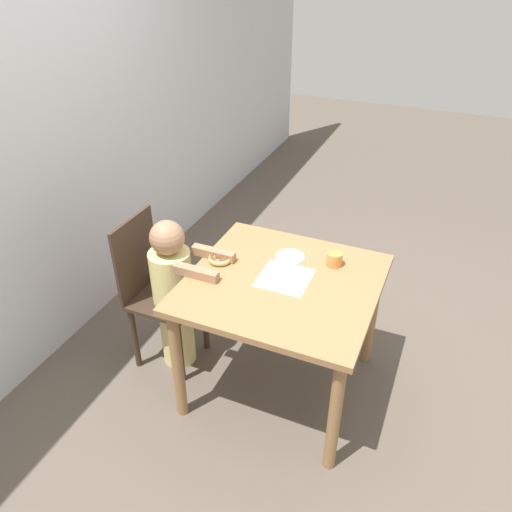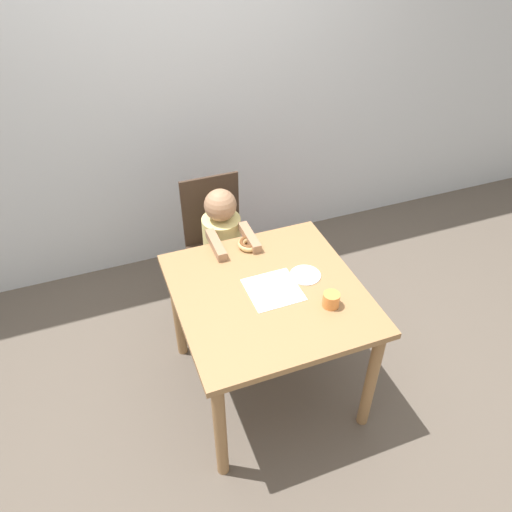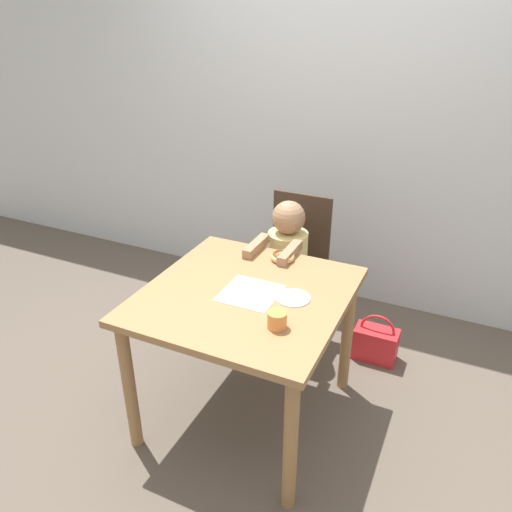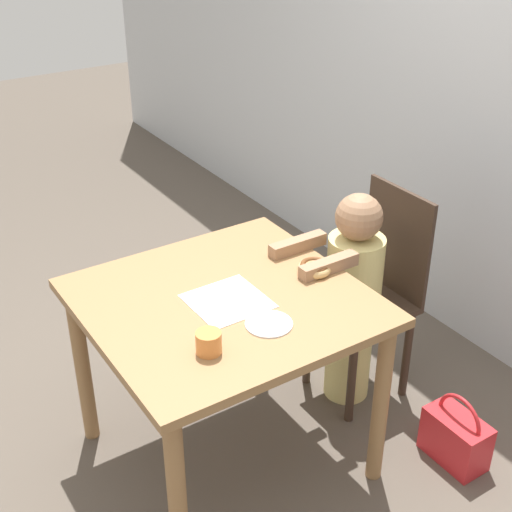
# 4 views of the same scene
# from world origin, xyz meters

# --- Properties ---
(ground_plane) EXTENTS (12.00, 12.00, 0.00)m
(ground_plane) POSITION_xyz_m (0.00, 0.00, 0.00)
(ground_plane) COLOR brown
(wall_back) EXTENTS (8.00, 0.05, 2.50)m
(wall_back) POSITION_xyz_m (0.00, 1.43, 1.25)
(wall_back) COLOR silver
(wall_back) RESTS_ON ground_plane
(dining_table) EXTENTS (0.92, 0.95, 0.74)m
(dining_table) POSITION_xyz_m (0.00, 0.00, 0.63)
(dining_table) COLOR olive
(dining_table) RESTS_ON ground_plane
(chair) EXTENTS (0.37, 0.37, 0.93)m
(chair) POSITION_xyz_m (-0.04, 0.75, 0.48)
(chair) COLOR #38281E
(chair) RESTS_ON ground_plane
(child_figure) EXTENTS (0.25, 0.46, 0.96)m
(child_figure) POSITION_xyz_m (-0.04, 0.64, 0.50)
(child_figure) COLOR #E0D17F
(child_figure) RESTS_ON ground_plane
(donut) EXTENTS (0.12, 0.12, 0.04)m
(donut) POSITION_xyz_m (0.03, 0.37, 0.77)
(donut) COLOR #DBB270
(donut) RESTS_ON dining_table
(napkin) EXTENTS (0.26, 0.26, 0.00)m
(napkin) POSITION_xyz_m (0.02, 0.00, 0.75)
(napkin) COLOR white
(napkin) RESTS_ON dining_table
(handbag) EXTENTS (0.26, 0.14, 0.31)m
(handbag) POSITION_xyz_m (0.51, 0.74, 0.11)
(handbag) COLOR red
(handbag) RESTS_ON ground_plane
(cup) EXTENTS (0.08, 0.08, 0.07)m
(cup) POSITION_xyz_m (0.24, -0.20, 0.78)
(cup) COLOR orange
(cup) RESTS_ON dining_table
(plate) EXTENTS (0.16, 0.16, 0.01)m
(plate) POSITION_xyz_m (0.22, 0.04, 0.75)
(plate) COLOR white
(plate) RESTS_ON dining_table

